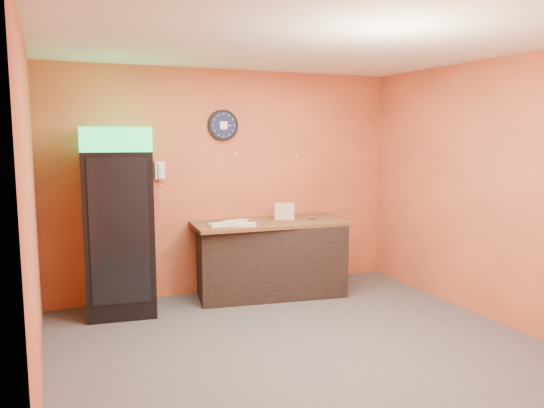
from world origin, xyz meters
TOP-DOWN VIEW (x-y plane):
  - floor at (0.00, 0.00)m, footprint 4.50×4.50m
  - back_wall at (0.00, 2.00)m, footprint 4.50×0.02m
  - left_wall at (-2.25, 0.00)m, footprint 0.02×4.00m
  - right_wall at (2.25, 0.00)m, footprint 0.02×4.00m
  - ceiling at (0.00, 0.00)m, footprint 4.50×4.00m
  - beverage_cooler at (-1.40, 1.60)m, footprint 0.82×0.82m
  - prep_counter at (0.40, 1.60)m, footprint 1.89×1.07m
  - wall_clock at (-0.08, 1.97)m, footprint 0.38×0.06m
  - wall_phone at (-0.88, 1.95)m, footprint 0.12×0.10m
  - butcher_paper at (0.40, 1.60)m, footprint 1.97×0.98m
  - sub_roll_stack at (0.61, 1.63)m, footprint 0.26×0.18m
  - wrapped_sandwich_left at (-0.27, 1.47)m, footprint 0.32×0.16m
  - wrapped_sandwich_mid at (-0.03, 1.38)m, footprint 0.31×0.22m
  - wrapped_sandwich_right at (-0.06, 1.61)m, footprint 0.30×0.17m
  - kitchen_tool at (0.22, 1.77)m, footprint 0.05×0.05m

SIDE VIEW (x-z plane):
  - floor at x=0.00m, z-range 0.00..0.00m
  - prep_counter at x=0.40m, z-range 0.00..0.89m
  - butcher_paper at x=0.40m, z-range 0.89..0.93m
  - wrapped_sandwich_right at x=-0.06m, z-range 0.93..0.97m
  - wrapped_sandwich_mid at x=-0.03m, z-range 0.93..0.97m
  - wrapped_sandwich_left at x=-0.27m, z-range 0.93..0.98m
  - kitchen_tool at x=0.22m, z-range 0.93..0.99m
  - beverage_cooler at x=-1.40m, z-range -0.02..2.06m
  - sub_roll_stack at x=0.61m, z-range 0.93..1.14m
  - back_wall at x=0.00m, z-range 0.00..2.80m
  - left_wall at x=-2.25m, z-range 0.00..2.80m
  - right_wall at x=2.25m, z-range 0.00..2.80m
  - wall_phone at x=-0.88m, z-range 1.47..1.68m
  - wall_clock at x=-0.08m, z-range 1.92..2.30m
  - ceiling at x=0.00m, z-range 2.79..2.81m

